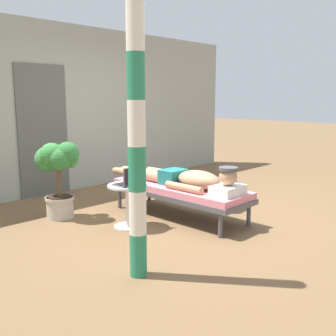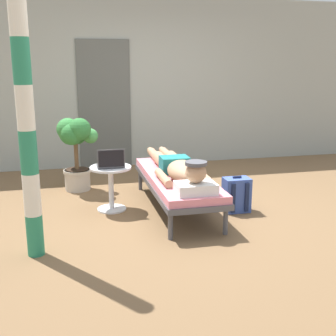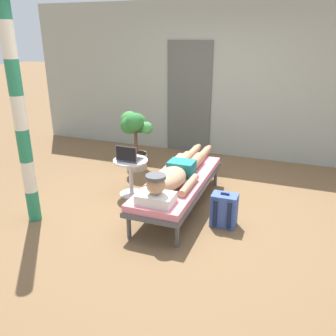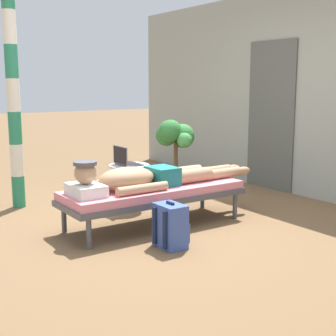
{
  "view_description": "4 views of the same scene",
  "coord_description": "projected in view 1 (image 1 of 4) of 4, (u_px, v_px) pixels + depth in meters",
  "views": [
    {
      "loc": [
        -3.83,
        -3.39,
        1.55
      ],
      "look_at": [
        -0.18,
        0.11,
        0.64
      ],
      "focal_mm": 42.84,
      "sensor_mm": 36.0,
      "label": 1
    },
    {
      "loc": [
        -1.3,
        -4.74,
        1.72
      ],
      "look_at": [
        -0.15,
        0.12,
        0.48
      ],
      "focal_mm": 46.45,
      "sensor_mm": 36.0,
      "label": 2
    },
    {
      "loc": [
        1.27,
        -3.93,
        2.15
      ],
      "look_at": [
        -0.28,
        0.16,
        0.47
      ],
      "focal_mm": 37.58,
      "sensor_mm": 36.0,
      "label": 3
    },
    {
      "loc": [
        4.0,
        -2.6,
        1.47
      ],
      "look_at": [
        0.13,
        0.05,
        0.64
      ],
      "focal_mm": 51.27,
      "sensor_mm": 36.0,
      "label": 4
    }
  ],
  "objects": [
    {
      "name": "lounge_chair",
      "position": [
        179.0,
        191.0,
        5.2
      ],
      "size": [
        0.67,
        1.95,
        0.42
      ],
      "color": "#4C4C51",
      "rests_on": "ground"
    },
    {
      "name": "house_door_panel",
      "position": [
        43.0,
        131.0,
        6.23
      ],
      "size": [
        0.84,
        0.03,
        2.04
      ],
      "primitive_type": "cube",
      "color": "#545651",
      "rests_on": "ground"
    },
    {
      "name": "porch_post",
      "position": [
        136.0,
        123.0,
        3.29
      ],
      "size": [
        0.15,
        0.15,
        2.66
      ],
      "color": "#267F59",
      "rests_on": "ground"
    },
    {
      "name": "ground_plane",
      "position": [
        184.0,
        215.0,
        5.31
      ],
      "size": [
        40.0,
        40.0,
        0.0
      ],
      "primitive_type": "plane",
      "color": "brown"
    },
    {
      "name": "side_table",
      "position": [
        128.0,
        198.0,
        4.76
      ],
      "size": [
        0.48,
        0.48,
        0.52
      ],
      "color": "silver",
      "rests_on": "ground"
    },
    {
      "name": "backpack",
      "position": [
        224.0,
        196.0,
        5.53
      ],
      "size": [
        0.3,
        0.26,
        0.42
      ],
      "color": "#3F59A5",
      "rests_on": "ground"
    },
    {
      "name": "laptop",
      "position": [
        130.0,
        180.0,
        4.68
      ],
      "size": [
        0.31,
        0.24,
        0.23
      ],
      "color": "#4C4C51",
      "rests_on": "side_table"
    },
    {
      "name": "house_wall_back",
      "position": [
        72.0,
        109.0,
        6.68
      ],
      "size": [
        7.6,
        0.2,
        2.7
      ],
      "primitive_type": "cube",
      "color": "#999E93",
      "rests_on": "ground"
    },
    {
      "name": "potted_plant",
      "position": [
        57.0,
        169.0,
        5.07
      ],
      "size": [
        0.54,
        0.6,
        1.0
      ],
      "color": "#BFB29E",
      "rests_on": "ground"
    },
    {
      "name": "person_reclining",
      "position": [
        185.0,
        178.0,
        5.11
      ],
      "size": [
        0.53,
        2.17,
        0.33
      ],
      "color": "white",
      "rests_on": "lounge_chair"
    }
  ]
}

